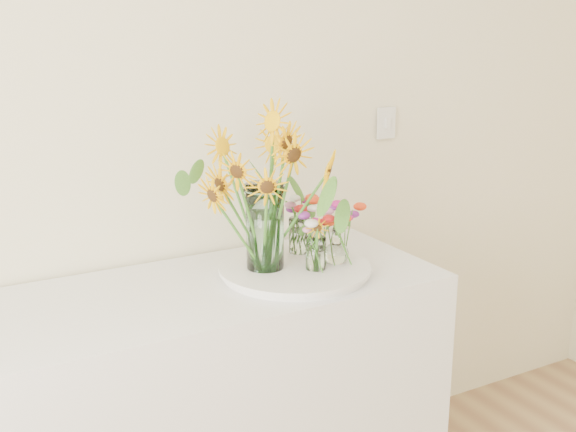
# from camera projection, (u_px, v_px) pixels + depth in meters

# --- Properties ---
(counter) EXTENTS (1.40, 0.60, 0.90)m
(counter) POSITION_uv_depth(u_px,v_px,m) (222.00, 415.00, 2.33)
(counter) COLOR white
(counter) RESTS_ON ground_plane
(tray) EXTENTS (0.46, 0.46, 0.02)m
(tray) POSITION_uv_depth(u_px,v_px,m) (295.00, 271.00, 2.29)
(tray) COLOR white
(tray) RESTS_ON counter
(mason_jar) EXTENTS (0.15, 0.15, 0.28)m
(mason_jar) POSITION_uv_depth(u_px,v_px,m) (265.00, 227.00, 2.24)
(mason_jar) COLOR #AED9CB
(mason_jar) RESTS_ON tray
(sunflower_bouquet) EXTENTS (0.93, 0.93, 0.52)m
(sunflower_bouquet) POSITION_uv_depth(u_px,v_px,m) (265.00, 189.00, 2.21)
(sunflower_bouquet) COLOR #FFB805
(sunflower_bouquet) RESTS_ON tray
(small_vase_a) EXTENTS (0.08, 0.08, 0.11)m
(small_vase_a) POSITION_uv_depth(u_px,v_px,m) (316.00, 254.00, 2.25)
(small_vase_a) COLOR white
(small_vase_a) RESTS_ON tray
(wildflower_posy_a) EXTENTS (0.17, 0.17, 0.20)m
(wildflower_posy_a) POSITION_uv_depth(u_px,v_px,m) (316.00, 240.00, 2.24)
(wildflower_posy_a) COLOR #F03E14
(wildflower_posy_a) RESTS_ON tray
(small_vase_b) EXTENTS (0.09, 0.09, 0.12)m
(small_vase_b) POSITION_uv_depth(u_px,v_px,m) (337.00, 247.00, 2.31)
(small_vase_b) COLOR white
(small_vase_b) RESTS_ON tray
(wildflower_posy_b) EXTENTS (0.21, 0.21, 0.21)m
(wildflower_posy_b) POSITION_uv_depth(u_px,v_px,m) (337.00, 233.00, 2.30)
(wildflower_posy_b) COLOR #F03E14
(wildflower_posy_b) RESTS_ON tray
(small_vase_c) EXTENTS (0.08, 0.08, 0.12)m
(small_vase_c) POSITION_uv_depth(u_px,v_px,m) (299.00, 236.00, 2.41)
(small_vase_c) COLOR white
(small_vase_c) RESTS_ON tray
(wildflower_posy_c) EXTENTS (0.17, 0.17, 0.21)m
(wildflower_posy_c) POSITION_uv_depth(u_px,v_px,m) (299.00, 223.00, 2.40)
(wildflower_posy_c) COLOR #F03E14
(wildflower_posy_c) RESTS_ON tray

